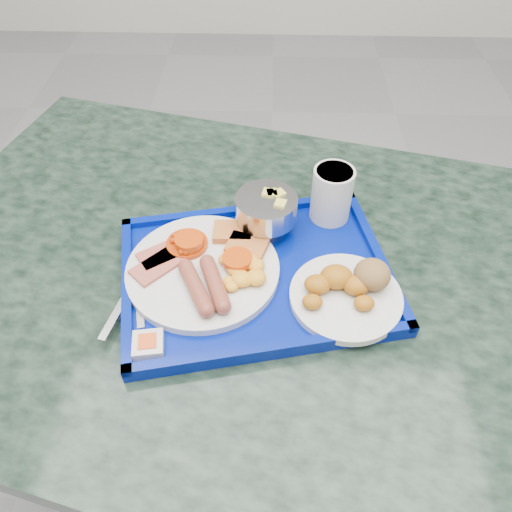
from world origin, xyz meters
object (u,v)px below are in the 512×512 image
at_px(tray, 256,275).
at_px(bread_plate, 349,289).
at_px(main_plate, 208,267).
at_px(fruit_bowl, 267,209).
at_px(juice_cup, 332,193).
at_px(table, 258,338).

height_order(tray, bread_plate, bread_plate).
xyz_separation_m(main_plate, fruit_bowl, (0.09, 0.11, 0.03)).
bearing_deg(juice_cup, bread_plate, -85.08).
relative_size(table, tray, 2.94).
bearing_deg(main_plate, fruit_bowl, 48.79).
bearing_deg(table, tray, -100.55).
relative_size(fruit_bowl, juice_cup, 1.06).
xyz_separation_m(bread_plate, fruit_bowl, (-0.13, 0.15, 0.03)).
relative_size(table, main_plate, 5.74).
bearing_deg(bread_plate, main_plate, 169.10).
height_order(main_plate, fruit_bowl, fruit_bowl).
bearing_deg(tray, juice_cup, 48.35).
relative_size(main_plate, bread_plate, 1.43).
distance_m(table, tray, 0.21).
relative_size(tray, fruit_bowl, 4.57).
bearing_deg(fruit_bowl, main_plate, -131.21).
relative_size(main_plate, juice_cup, 2.49).
height_order(table, tray, tray).
height_order(table, bread_plate, bread_plate).
bearing_deg(bread_plate, table, 155.77).
distance_m(main_plate, bread_plate, 0.23).
xyz_separation_m(tray, bread_plate, (0.15, -0.05, 0.02)).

